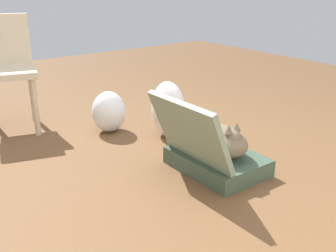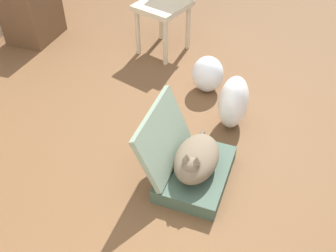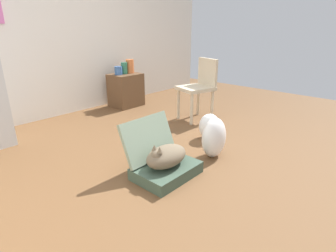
% 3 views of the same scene
% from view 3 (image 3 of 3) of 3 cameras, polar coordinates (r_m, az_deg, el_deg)
% --- Properties ---
extents(ground_plane, '(7.68, 7.68, 0.00)m').
position_cam_3_polar(ground_plane, '(3.04, 0.27, -5.69)').
color(ground_plane, brown).
rests_on(ground_plane, ground).
extents(wall_back, '(6.40, 0.15, 2.60)m').
position_cam_3_polar(wall_back, '(4.57, -22.52, 18.40)').
color(wall_back, silver).
rests_on(wall_back, ground).
extents(suitcase_base, '(0.59, 0.43, 0.11)m').
position_cam_3_polar(suitcase_base, '(2.59, -0.31, -9.31)').
color(suitcase_base, '#384C3D').
rests_on(suitcase_base, ground).
extents(suitcase_lid, '(0.59, 0.20, 0.41)m').
position_cam_3_polar(suitcase_lid, '(2.62, -4.09, -2.66)').
color(suitcase_lid, gray).
rests_on(suitcase_lid, suitcase_base).
extents(cat, '(0.52, 0.28, 0.24)m').
position_cam_3_polar(cat, '(2.51, -0.45, -6.32)').
color(cat, brown).
rests_on(cat, suitcase_base).
extents(plastic_bag_white, '(0.32, 0.22, 0.44)m').
position_cam_3_polar(plastic_bag_white, '(2.93, 9.58, -2.41)').
color(plastic_bag_white, white).
rests_on(plastic_bag_white, ground).
extents(plastic_bag_clear, '(0.25, 0.27, 0.33)m').
position_cam_3_polar(plastic_bag_clear, '(3.40, 8.70, -0.13)').
color(plastic_bag_clear, silver).
rests_on(plastic_bag_clear, ground).
extents(side_table, '(0.51, 0.42, 0.56)m').
position_cam_3_polar(side_table, '(4.84, -8.81, 7.45)').
color(side_table, brown).
rests_on(side_table, ground).
extents(vase_tall, '(0.13, 0.13, 0.14)m').
position_cam_3_polar(vase_tall, '(4.71, -10.34, 11.35)').
color(vase_tall, '#38609E').
rests_on(vase_tall, side_table).
extents(vase_short, '(0.14, 0.14, 0.23)m').
position_cam_3_polar(vase_short, '(4.86, -7.97, 12.30)').
color(vase_short, '#CC6B38').
rests_on(vase_short, side_table).
extents(vase_round, '(0.11, 0.11, 0.19)m').
position_cam_3_polar(vase_round, '(4.78, -9.13, 11.88)').
color(vase_round, '#2D7051').
rests_on(vase_round, side_table).
extents(chair, '(0.56, 0.53, 0.89)m').
position_cam_3_polar(chair, '(4.06, 6.57, 8.29)').
color(chair, beige).
rests_on(chair, ground).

